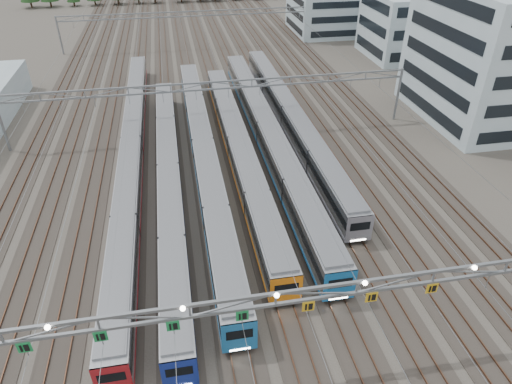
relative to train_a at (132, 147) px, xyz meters
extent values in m
plane|color=#47423A|center=(11.25, -34.18, -1.92)|extent=(400.00, 400.00, 0.00)
cube|color=#2D2823|center=(11.25, 65.82, -1.88)|extent=(54.00, 260.00, 0.08)
cube|color=brown|center=(-14.22, 65.82, -1.76)|extent=(0.08, 260.00, 0.16)
cube|color=brown|center=(36.72, 65.82, -1.76)|extent=(0.08, 260.00, 0.16)
cube|color=brown|center=(10.53, 65.82, -1.76)|extent=(0.08, 260.00, 0.16)
cube|color=brown|center=(11.97, 65.82, -1.76)|extent=(0.08, 260.00, 0.16)
cube|color=black|center=(0.00, 0.05, -1.52)|extent=(2.13, 67.61, 0.32)
cube|color=gray|center=(0.00, 0.05, 0.05)|extent=(2.51, 68.99, 2.82)
cube|color=black|center=(0.00, 0.05, 0.38)|extent=(2.57, 68.65, 0.85)
cube|color=#A3191F|center=(0.00, 0.05, -1.14)|extent=(2.56, 68.65, 0.31)
cube|color=slate|center=(0.00, 0.05, 1.55)|extent=(2.26, 67.61, 0.22)
cube|color=#A3191F|center=(0.00, -34.40, 0.05)|extent=(2.53, 0.12, 2.82)
cube|color=black|center=(0.00, -34.43, 0.38)|extent=(1.88, 0.10, 0.85)
cube|color=black|center=(4.50, -7.88, -1.52)|extent=(2.11, 52.81, 0.32)
cube|color=gray|center=(4.50, -7.88, 0.03)|extent=(2.49, 53.88, 2.80)
cube|color=black|center=(4.50, -7.88, 0.37)|extent=(2.55, 53.61, 0.84)
cube|color=navy|center=(4.50, -7.88, -1.14)|extent=(2.54, 53.61, 0.31)
cube|color=slate|center=(4.50, -7.88, 1.52)|extent=(2.24, 52.81, 0.22)
cube|color=navy|center=(4.50, -34.77, 0.03)|extent=(2.51, 0.12, 2.80)
cube|color=black|center=(4.50, -34.80, 0.37)|extent=(1.86, 0.10, 0.84)
cube|color=black|center=(9.00, -2.71, -1.50)|extent=(2.27, 58.64, 0.34)
cube|color=gray|center=(9.00, -2.71, 0.16)|extent=(2.67, 59.84, 3.01)
cube|color=black|center=(9.00, -2.71, 0.52)|extent=(2.73, 59.54, 0.91)
cube|color=#2170B3|center=(9.00, -2.71, -1.10)|extent=(2.72, 59.54, 0.33)
cube|color=slate|center=(9.00, -2.71, 1.76)|extent=(2.41, 58.64, 0.24)
cube|color=#2170B3|center=(9.00, -32.58, 0.16)|extent=(2.69, 0.12, 3.01)
cube|color=black|center=(9.00, -32.61, 0.52)|extent=(2.01, 0.10, 0.91)
cube|color=white|center=(9.00, -32.64, -1.15)|extent=(1.60, 0.06, 0.14)
cube|color=black|center=(13.50, -2.89, -1.50)|extent=(2.31, 50.70, 0.35)
cube|color=gray|center=(13.50, -2.89, 0.19)|extent=(2.72, 51.74, 3.06)
cube|color=black|center=(13.50, -2.89, 0.56)|extent=(2.78, 51.48, 0.92)
cube|color=orange|center=(13.50, -2.89, -1.09)|extent=(2.77, 51.48, 0.34)
cube|color=slate|center=(13.50, -2.89, 1.82)|extent=(2.45, 50.70, 0.24)
cube|color=orange|center=(13.50, -28.71, 0.19)|extent=(2.74, 0.12, 3.06)
cube|color=black|center=(13.50, -28.74, 0.56)|extent=(2.04, 0.10, 0.92)
cube|color=white|center=(13.50, -28.77, -1.14)|extent=(1.63, 0.06, 0.15)
cube|color=black|center=(18.00, 0.63, -1.50)|extent=(2.37, 58.23, 0.36)
cube|color=gray|center=(18.00, 0.63, 0.24)|extent=(2.79, 59.42, 3.14)
cube|color=black|center=(18.00, 0.63, 0.62)|extent=(2.85, 59.12, 0.95)
cube|color=#1967B0|center=(18.00, 0.63, -1.08)|extent=(2.84, 59.12, 0.35)
cube|color=slate|center=(18.00, 0.63, 1.91)|extent=(2.51, 58.23, 0.25)
cube|color=#1967B0|center=(18.00, -29.03, 0.24)|extent=(2.81, 0.12, 3.14)
cube|color=black|center=(18.00, -29.06, 0.62)|extent=(2.09, 0.10, 0.95)
cube|color=white|center=(18.00, -29.09, -1.13)|extent=(1.68, 0.06, 0.15)
cube|color=black|center=(22.50, 5.43, -1.50)|extent=(2.31, 53.85, 0.35)
cube|color=gray|center=(22.50, 5.43, 0.19)|extent=(2.71, 54.95, 3.05)
cube|color=black|center=(22.50, 5.43, 0.55)|extent=(2.77, 54.67, 0.92)
cube|color=gray|center=(22.50, 5.43, -1.10)|extent=(2.76, 54.67, 0.34)
cube|color=slate|center=(22.50, 5.43, 1.81)|extent=(2.44, 53.85, 0.24)
cube|color=gray|center=(22.50, -22.00, 0.19)|extent=(2.73, 0.12, 3.05)
cube|color=black|center=(22.50, -22.03, 0.55)|extent=(2.03, 0.10, 0.92)
cube|color=white|center=(22.50, -22.06, -1.14)|extent=(1.63, 0.06, 0.15)
cube|color=gray|center=(11.25, -34.18, 5.88)|extent=(56.00, 0.22, 0.22)
cube|color=gray|center=(11.25, -34.18, 4.88)|extent=(56.00, 0.22, 0.22)
cube|color=#1A823F|center=(-4.50, -34.30, 4.38)|extent=(0.85, 0.06, 0.85)
cube|color=#1A823F|center=(0.00, -34.30, 4.38)|extent=(0.85, 0.06, 0.85)
cube|color=#1A823F|center=(4.50, -34.30, 4.38)|extent=(0.85, 0.06, 0.85)
cube|color=#1A823F|center=(9.00, -34.30, 4.38)|extent=(0.85, 0.06, 0.85)
cube|color=gold|center=(13.50, -34.30, 4.38)|extent=(0.85, 0.06, 0.85)
cube|color=gold|center=(18.00, -34.30, 4.38)|extent=(0.85, 0.06, 0.85)
cube|color=gold|center=(22.50, -34.30, 4.38)|extent=(0.85, 0.06, 0.85)
cylinder|color=gray|center=(-16.75, 5.82, 2.08)|extent=(0.36, 0.36, 8.00)
cylinder|color=gray|center=(39.25, 5.82, 2.08)|extent=(0.36, 0.36, 8.00)
cube|color=gray|center=(11.25, 5.82, 5.88)|extent=(56.00, 0.22, 0.22)
cube|color=gray|center=(11.25, 5.82, 4.88)|extent=(56.00, 0.22, 0.22)
cylinder|color=gray|center=(-16.75, 50.82, 2.08)|extent=(0.36, 0.36, 8.00)
cylinder|color=gray|center=(39.25, 50.82, 2.08)|extent=(0.36, 0.36, 8.00)
cube|color=gray|center=(11.25, 50.82, 5.88)|extent=(56.00, 0.22, 0.22)
cube|color=gray|center=(11.25, 50.82, 4.88)|extent=(56.00, 0.22, 0.22)
cube|color=#A2B8C1|center=(52.80, 4.49, 7.59)|extent=(18.00, 22.00, 19.01)
cube|color=#A2B8C1|center=(54.47, 36.31, 4.38)|extent=(14.00, 16.00, 12.59)
cube|color=#A2B8C1|center=(48.03, 58.83, 4.43)|extent=(22.00, 18.00, 12.69)
camera|label=1|loc=(6.11, -54.60, 27.64)|focal=32.00mm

